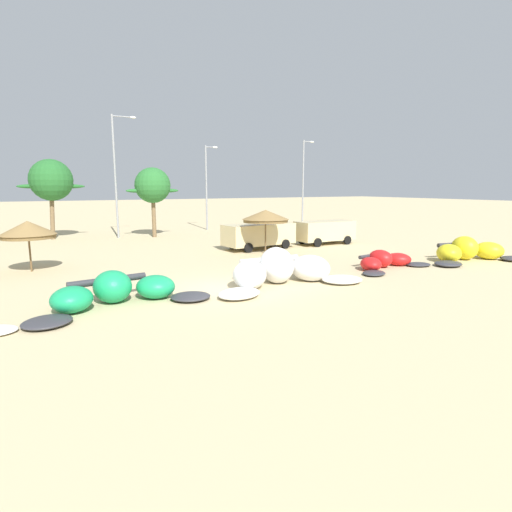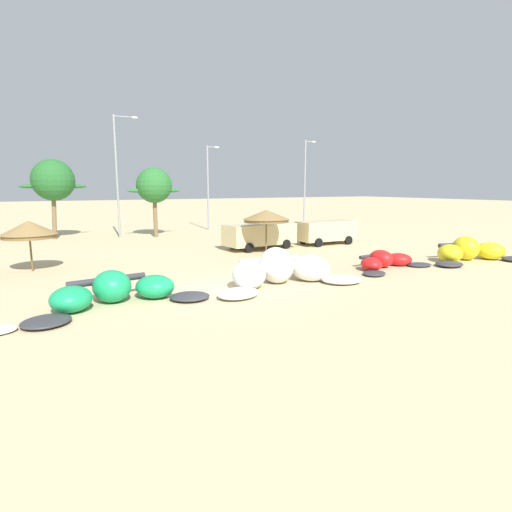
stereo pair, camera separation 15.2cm
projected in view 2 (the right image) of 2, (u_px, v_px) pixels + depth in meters
The scene contains 14 objects.
ground_plane at pixel (221, 290), 18.31m from camera, with size 260.00×260.00×0.00m, color #C6B284.
kite_left at pixel (115, 292), 15.97m from camera, with size 7.25×3.78×1.29m.
kite_left_of_center at pixel (281, 271), 19.16m from camera, with size 7.79×3.57×1.72m.
kite_center at pixel (385, 261), 23.10m from camera, with size 5.75×3.03×0.99m.
kite_right_of_center at pixel (470, 252), 25.33m from camera, with size 7.15×3.93×1.48m.
beach_umbrella_middle at pixel (29, 229), 21.94m from camera, with size 2.83×2.83×2.74m.
beach_umbrella_near_palms at pixel (266, 216), 27.84m from camera, with size 3.19×3.19×2.99m.
parked_van at pixel (325, 231), 32.57m from camera, with size 4.77×2.26×1.84m.
parked_car_second at pixel (258, 234), 30.11m from camera, with size 5.55×2.76×1.84m.
palm_left_of_gap at pixel (53, 181), 35.20m from camera, with size 5.31×3.54×6.87m.
palm_center_left at pixel (154, 186), 36.69m from camera, with size 4.73×3.15×6.23m.
lamppost_west_center at pixel (118, 171), 35.93m from camera, with size 2.14×0.24×10.66m.
lamppost_east_center at pixel (209, 183), 43.08m from camera, with size 1.45×0.24×8.74m.
lamppost_east at pixel (306, 179), 47.86m from camera, with size 1.54×0.24×9.81m.
Camera 2 is at (-7.08, -16.40, 4.54)m, focal length 28.81 mm.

